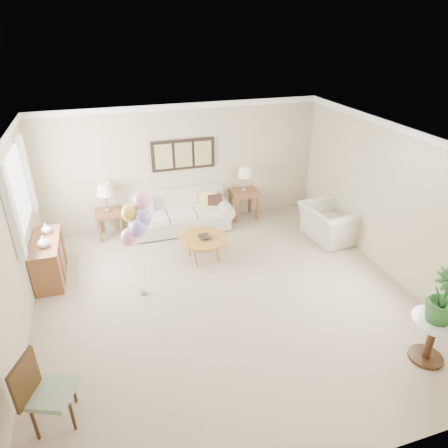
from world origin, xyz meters
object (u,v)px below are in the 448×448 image
(sofa, at_px, (180,215))
(armchair, at_px, (330,223))
(accent_chair, at_px, (43,390))
(coffee_table, at_px, (203,239))
(balloon_cluster, at_px, (136,220))

(sofa, relative_size, armchair, 2.02)
(armchair, distance_m, accent_chair, 5.95)
(coffee_table, distance_m, balloon_cluster, 1.75)
(sofa, relative_size, coffee_table, 2.46)
(armchair, bearing_deg, sofa, 59.74)
(sofa, xyz_separation_m, accent_chair, (-2.39, -4.19, 0.18))
(balloon_cluster, bearing_deg, accent_chair, -122.86)
(coffee_table, bearing_deg, accent_chair, -131.99)
(sofa, xyz_separation_m, coffee_table, (0.16, -1.36, 0.10))
(sofa, height_order, coffee_table, sofa)
(accent_chair, relative_size, balloon_cluster, 0.54)
(balloon_cluster, bearing_deg, armchair, 11.45)
(sofa, height_order, armchair, sofa)
(sofa, xyz_separation_m, balloon_cluster, (-1.07, -2.15, 1.07))
(sofa, height_order, balloon_cluster, balloon_cluster)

